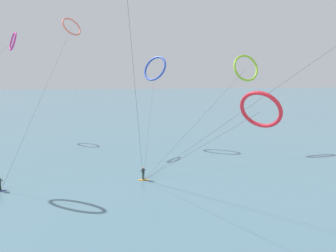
% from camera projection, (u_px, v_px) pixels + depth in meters
% --- Properties ---
extents(sea_water, '(400.00, 200.00, 0.08)m').
position_uv_depth(sea_water, '(145.00, 105.00, 110.20)').
color(sea_water, slate).
rests_on(sea_water, ground).
extents(surfer_navy, '(1.40, 0.59, 1.70)m').
position_uv_depth(surfer_navy, '(0.00, 185.00, 32.01)').
color(surfer_navy, navy).
rests_on(surfer_navy, ground).
extents(surfer_amber, '(1.40, 0.71, 1.70)m').
position_uv_depth(surfer_amber, '(143.00, 174.00, 35.18)').
color(surfer_amber, orange).
rests_on(surfer_amber, ground).
extents(kite_cobalt, '(5.11, 19.85, 15.96)m').
position_uv_depth(kite_cobalt, '(155.00, 68.00, 49.84)').
color(kite_cobalt, '#2647B7').
rests_on(kite_cobalt, ground).
extents(kite_magenta, '(3.25, 47.12, 20.78)m').
position_uv_depth(kite_magenta, '(13.00, 41.00, 54.86)').
color(kite_magenta, '#CC288E').
rests_on(kite_magenta, ground).
extents(kite_crimson, '(11.81, 12.70, 11.89)m').
position_uv_depth(kite_crimson, '(260.00, 110.00, 23.92)').
color(kite_crimson, red).
rests_on(kite_crimson, ground).
extents(kite_coral, '(6.81, 20.49, 22.01)m').
position_uv_depth(kite_coral, '(71.00, 27.00, 46.80)').
color(kite_coral, '#EA7260').
rests_on(kite_coral, ground).
extents(kite_lime, '(20.12, 15.09, 16.08)m').
position_uv_depth(kite_lime, '(246.00, 68.00, 47.64)').
color(kite_lime, '#8CC62D').
rests_on(kite_lime, ground).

